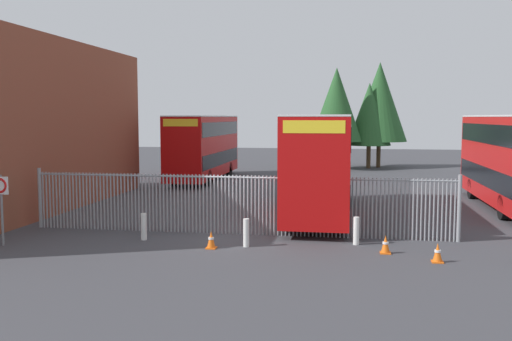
{
  "coord_description": "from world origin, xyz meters",
  "views": [
    {
      "loc": [
        4.05,
        -20.2,
        4.33
      ],
      "look_at": [
        0.0,
        4.0,
        2.0
      ],
      "focal_mm": 39.56,
      "sensor_mm": 36.0,
      "label": 1
    }
  ],
  "objects_px": {
    "double_decker_bus_behind_fence_right": "(204,145)",
    "bollard_center_front": "(246,233)",
    "double_decker_bus_near_gate": "(321,161)",
    "traffic_cone_mid_forecourt": "(438,253)",
    "speed_limit_sign_post": "(0,194)",
    "double_decker_bus_behind_fence_left": "(511,157)",
    "bollard_near_left": "(144,227)",
    "bollard_near_right": "(356,231)",
    "traffic_cone_near_kerb": "(211,240)",
    "traffic_cone_by_gate": "(385,244)"
  },
  "relations": [
    {
      "from": "traffic_cone_by_gate",
      "to": "bollard_center_front",
      "type": "bearing_deg",
      "value": 177.72
    },
    {
      "from": "double_decker_bus_behind_fence_right",
      "to": "bollard_center_front",
      "type": "bearing_deg",
      "value": -71.32
    },
    {
      "from": "double_decker_bus_near_gate",
      "to": "double_decker_bus_behind_fence_left",
      "type": "xyz_separation_m",
      "value": [
        8.76,
        3.56,
        0.0
      ]
    },
    {
      "from": "traffic_cone_mid_forecourt",
      "to": "double_decker_bus_behind_fence_left",
      "type": "bearing_deg",
      "value": 66.11
    },
    {
      "from": "double_decker_bus_near_gate",
      "to": "bollard_center_front",
      "type": "bearing_deg",
      "value": -108.46
    },
    {
      "from": "double_decker_bus_behind_fence_left",
      "to": "double_decker_bus_behind_fence_right",
      "type": "relative_size",
      "value": 1.0
    },
    {
      "from": "traffic_cone_by_gate",
      "to": "double_decker_bus_behind_fence_left",
      "type": "bearing_deg",
      "value": 57.99
    },
    {
      "from": "traffic_cone_mid_forecourt",
      "to": "speed_limit_sign_post",
      "type": "distance_m",
      "value": 14.26
    },
    {
      "from": "traffic_cone_mid_forecourt",
      "to": "traffic_cone_near_kerb",
      "type": "bearing_deg",
      "value": 175.0
    },
    {
      "from": "traffic_cone_near_kerb",
      "to": "double_decker_bus_behind_fence_left",
      "type": "bearing_deg",
      "value": 41.02
    },
    {
      "from": "bollard_near_left",
      "to": "bollard_center_front",
      "type": "relative_size",
      "value": 1.0
    },
    {
      "from": "double_decker_bus_near_gate",
      "to": "bollard_near_right",
      "type": "relative_size",
      "value": 11.38
    },
    {
      "from": "traffic_cone_mid_forecourt",
      "to": "traffic_cone_near_kerb",
      "type": "height_order",
      "value": "same"
    },
    {
      "from": "double_decker_bus_behind_fence_right",
      "to": "bollard_center_front",
      "type": "xyz_separation_m",
      "value": [
        6.51,
        -19.27,
        -1.95
      ]
    },
    {
      "from": "double_decker_bus_near_gate",
      "to": "traffic_cone_by_gate",
      "type": "distance_m",
      "value": 7.37
    },
    {
      "from": "bollard_near_left",
      "to": "speed_limit_sign_post",
      "type": "bearing_deg",
      "value": -159.59
    },
    {
      "from": "speed_limit_sign_post",
      "to": "double_decker_bus_behind_fence_right",
      "type": "bearing_deg",
      "value": 85.39
    },
    {
      "from": "double_decker_bus_near_gate",
      "to": "traffic_cone_mid_forecourt",
      "type": "relative_size",
      "value": 18.32
    },
    {
      "from": "double_decker_bus_near_gate",
      "to": "bollard_near_left",
      "type": "relative_size",
      "value": 11.38
    },
    {
      "from": "speed_limit_sign_post",
      "to": "traffic_cone_near_kerb",
      "type": "bearing_deg",
      "value": 6.1
    },
    {
      "from": "double_decker_bus_behind_fence_right",
      "to": "bollard_near_right",
      "type": "bearing_deg",
      "value": -61.03
    },
    {
      "from": "bollard_near_right",
      "to": "speed_limit_sign_post",
      "type": "bearing_deg",
      "value": -169.76
    },
    {
      "from": "double_decker_bus_behind_fence_right",
      "to": "speed_limit_sign_post",
      "type": "distance_m",
      "value": 20.54
    },
    {
      "from": "bollard_near_left",
      "to": "traffic_cone_mid_forecourt",
      "type": "height_order",
      "value": "bollard_near_left"
    },
    {
      "from": "traffic_cone_mid_forecourt",
      "to": "double_decker_bus_behind_fence_right",
      "type": "bearing_deg",
      "value": 121.65
    },
    {
      "from": "bollard_center_front",
      "to": "traffic_cone_mid_forecourt",
      "type": "relative_size",
      "value": 1.61
    },
    {
      "from": "double_decker_bus_near_gate",
      "to": "bollard_near_right",
      "type": "xyz_separation_m",
      "value": [
        1.48,
        -5.52,
        -1.95
      ]
    },
    {
      "from": "double_decker_bus_behind_fence_right",
      "to": "speed_limit_sign_post",
      "type": "bearing_deg",
      "value": -94.61
    },
    {
      "from": "double_decker_bus_near_gate",
      "to": "bollard_center_front",
      "type": "xyz_separation_m",
      "value": [
        -2.16,
        -6.46,
        -1.95
      ]
    },
    {
      "from": "bollard_near_left",
      "to": "bollard_near_right",
      "type": "bearing_deg",
      "value": 3.82
    },
    {
      "from": "double_decker_bus_behind_fence_right",
      "to": "traffic_cone_mid_forecourt",
      "type": "distance_m",
      "value": 23.97
    },
    {
      "from": "double_decker_bus_behind_fence_left",
      "to": "bollard_near_right",
      "type": "relative_size",
      "value": 11.38
    },
    {
      "from": "double_decker_bus_near_gate",
      "to": "bollard_near_right",
      "type": "distance_m",
      "value": 6.04
    },
    {
      "from": "double_decker_bus_near_gate",
      "to": "traffic_cone_mid_forecourt",
      "type": "height_order",
      "value": "double_decker_bus_near_gate"
    },
    {
      "from": "bollard_center_front",
      "to": "speed_limit_sign_post",
      "type": "height_order",
      "value": "speed_limit_sign_post"
    },
    {
      "from": "double_decker_bus_behind_fence_left",
      "to": "traffic_cone_mid_forecourt",
      "type": "xyz_separation_m",
      "value": [
        -4.9,
        -11.07,
        -2.13
      ]
    },
    {
      "from": "bollard_near_left",
      "to": "double_decker_bus_behind_fence_right",
      "type": "bearing_deg",
      "value": 98.31
    },
    {
      "from": "speed_limit_sign_post",
      "to": "traffic_cone_mid_forecourt",
      "type": "bearing_deg",
      "value": 0.54
    },
    {
      "from": "double_decker_bus_behind_fence_left",
      "to": "bollard_near_left",
      "type": "distance_m",
      "value": 17.63
    },
    {
      "from": "bollard_center_front",
      "to": "traffic_cone_mid_forecourt",
      "type": "xyz_separation_m",
      "value": [
        6.01,
        -1.06,
        -0.19
      ]
    },
    {
      "from": "double_decker_bus_near_gate",
      "to": "double_decker_bus_behind_fence_right",
      "type": "bearing_deg",
      "value": 124.09
    },
    {
      "from": "bollard_near_left",
      "to": "traffic_cone_mid_forecourt",
      "type": "distance_m",
      "value": 9.9
    },
    {
      "from": "double_decker_bus_near_gate",
      "to": "bollard_near_left",
      "type": "height_order",
      "value": "double_decker_bus_near_gate"
    },
    {
      "from": "double_decker_bus_behind_fence_left",
      "to": "bollard_near_left",
      "type": "height_order",
      "value": "double_decker_bus_behind_fence_left"
    },
    {
      "from": "double_decker_bus_behind_fence_left",
      "to": "speed_limit_sign_post",
      "type": "xyz_separation_m",
      "value": [
        -19.08,
        -11.21,
        -0.65
      ]
    },
    {
      "from": "double_decker_bus_near_gate",
      "to": "double_decker_bus_behind_fence_left",
      "type": "height_order",
      "value": "same"
    },
    {
      "from": "bollard_center_front",
      "to": "bollard_near_right",
      "type": "xyz_separation_m",
      "value": [
        3.64,
        0.94,
        0.0
      ]
    },
    {
      "from": "double_decker_bus_near_gate",
      "to": "traffic_cone_by_gate",
      "type": "bearing_deg",
      "value": -70.2
    },
    {
      "from": "double_decker_bus_near_gate",
      "to": "double_decker_bus_behind_fence_left",
      "type": "bearing_deg",
      "value": 22.1
    },
    {
      "from": "bollard_near_right",
      "to": "double_decker_bus_behind_fence_right",
      "type": "bearing_deg",
      "value": 118.97
    }
  ]
}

